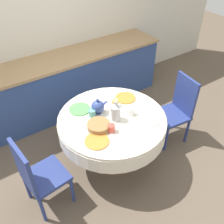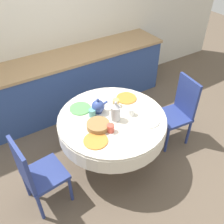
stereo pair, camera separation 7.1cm
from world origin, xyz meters
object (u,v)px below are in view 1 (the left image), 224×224
object	(u,v)px
chair_left	(177,108)
teapot	(98,107)
coffee_carafe	(116,112)
chair_right	(37,175)

from	to	relation	value
chair_left	teapot	size ratio (longest dim) A/B	4.57
chair_left	teapot	world-z (taller)	chair_left
coffee_carafe	teapot	world-z (taller)	coffee_carafe
chair_left	chair_right	distance (m)	1.92
chair_right	coffee_carafe	distance (m)	1.03
chair_right	coffee_carafe	xyz separation A→B (m)	(0.98, 0.05, 0.32)
teapot	chair_left	bearing A→B (deg)	-14.88
chair_left	coffee_carafe	bearing A→B (deg)	92.73
chair_left	coffee_carafe	xyz separation A→B (m)	(-0.94, 0.07, 0.32)
chair_left	chair_right	size ratio (longest dim) A/B	1.00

